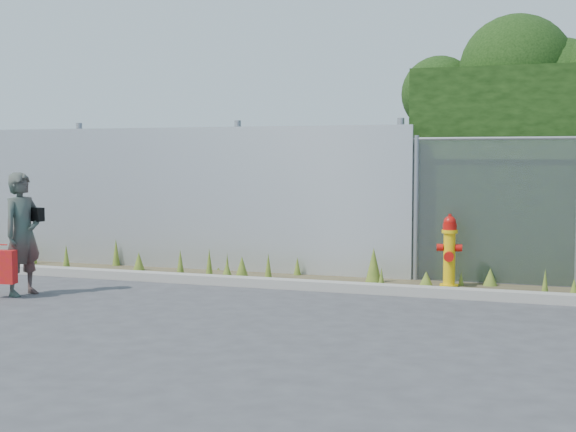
# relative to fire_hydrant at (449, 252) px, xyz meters

# --- Properties ---
(ground) EXTENTS (80.00, 80.00, 0.00)m
(ground) POSITION_rel_fire_hydrant_xyz_m (-1.58, -2.53, -0.48)
(ground) COLOR #3C3B3E
(ground) RESTS_ON ground
(curb) EXTENTS (16.00, 0.22, 0.12)m
(curb) POSITION_rel_fire_hydrant_xyz_m (-1.58, -0.73, -0.42)
(curb) COLOR gray
(curb) RESTS_ON ground
(weed_strip) EXTENTS (16.00, 1.29, 0.52)m
(weed_strip) POSITION_rel_fire_hydrant_xyz_m (-1.46, -0.13, -0.38)
(weed_strip) COLOR #453C27
(weed_strip) RESTS_ON ground
(corrugated_fence) EXTENTS (8.50, 0.21, 2.30)m
(corrugated_fence) POSITION_rel_fire_hydrant_xyz_m (-4.83, 0.48, 0.62)
(corrugated_fence) COLOR silver
(corrugated_fence) RESTS_ON ground
(fire_hydrant) EXTENTS (0.33, 0.30, 0.99)m
(fire_hydrant) POSITION_rel_fire_hydrant_xyz_m (0.00, 0.00, 0.00)
(fire_hydrant) COLOR yellow
(fire_hydrant) RESTS_ON ground
(woman) EXTENTS (0.47, 0.63, 1.56)m
(woman) POSITION_rel_fire_hydrant_xyz_m (-5.03, -2.29, 0.30)
(woman) COLOR #106B59
(woman) RESTS_ON ground
(red_tote_bag) EXTENTS (0.37, 0.14, 0.49)m
(red_tote_bag) POSITION_rel_fire_hydrant_xyz_m (-5.14, -2.59, -0.09)
(red_tote_bag) COLOR red
(black_shoulder_bag) EXTENTS (0.23, 0.10, 0.17)m
(black_shoulder_bag) POSITION_rel_fire_hydrant_xyz_m (-4.93, -2.15, 0.54)
(black_shoulder_bag) COLOR black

